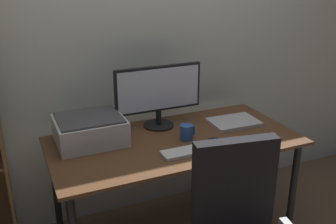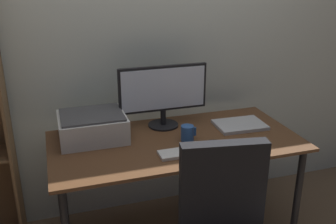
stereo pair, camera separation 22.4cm
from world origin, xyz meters
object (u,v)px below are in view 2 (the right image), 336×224
Objects in this scene: desk at (176,152)px; keyboard at (184,152)px; mouse at (215,146)px; printer at (92,126)px; coffee_mug at (187,133)px; monitor at (163,92)px; laptop at (240,125)px.

keyboard is at bearing -94.66° from desk.
mouse is 0.75m from printer.
coffee_mug reaches higher than mouse.
desk is 5.24× the size of keyboard.
coffee_mug is at bearing 63.90° from keyboard.
printer reaches higher than keyboard.
monitor is 0.56m from laptop.
desk is 0.49m from laptop.
desk is at bearing -169.65° from laptop.
coffee_mug is at bearing -25.05° from desk.
desk is 15.84× the size of mouse.
coffee_mug reaches higher than laptop.
printer is (-0.47, -0.06, -0.16)m from monitor.
coffee_mug reaches higher than keyboard.
keyboard is at bearing -91.01° from monitor.
coffee_mug is (0.07, -0.26, -0.19)m from monitor.
laptop is (0.41, 0.10, -0.04)m from coffee_mug.
coffee_mug is at bearing -74.30° from monitor.
mouse is 0.30× the size of laptop.
keyboard is (-0.01, -0.43, -0.23)m from monitor.
keyboard is (-0.02, -0.20, 0.09)m from desk.
mouse is (0.19, -0.41, -0.22)m from monitor.
coffee_mug is (0.08, 0.17, 0.04)m from keyboard.
monitor is 0.33m from coffee_mug.
laptop is (0.29, 0.25, -0.01)m from mouse.
monitor is (-0.01, 0.23, 0.32)m from desk.
desk is at bearing -87.91° from monitor.
printer is (-0.46, 0.37, 0.07)m from keyboard.
printer is (-0.66, 0.35, 0.06)m from mouse.
monitor is at bearing 92.09° from desk.
laptop is (0.47, 0.07, 0.09)m from desk.
monitor is 1.82× the size of laptop.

